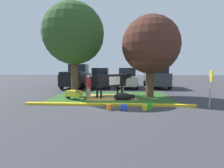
# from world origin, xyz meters

# --- Properties ---
(ground_plane) EXTENTS (80.00, 80.00, 0.00)m
(ground_plane) POSITION_xyz_m (0.00, 0.00, 0.00)
(ground_plane) COLOR #38383D
(grass_island) EXTENTS (7.88, 4.89, 0.02)m
(grass_island) POSITION_xyz_m (-0.08, 1.90, 0.01)
(grass_island) COLOR #2D5B23
(grass_island) RESTS_ON ground
(curb_yellow) EXTENTS (9.08, 0.24, 0.12)m
(curb_yellow) POSITION_xyz_m (-0.08, -0.69, 0.06)
(curb_yellow) COLOR yellow
(curb_yellow) RESTS_ON ground
(hay_bedding) EXTENTS (3.33, 2.57, 0.04)m
(hay_bedding) POSITION_xyz_m (-0.06, 1.74, 0.03)
(hay_bedding) COLOR tan
(hay_bedding) RESTS_ON ground
(shade_tree_left) EXTENTS (4.19, 4.19, 6.43)m
(shade_tree_left) POSITION_xyz_m (-2.69, 2.10, 4.31)
(shade_tree_left) COLOR #4C3823
(shade_tree_left) RESTS_ON ground
(shade_tree_right) EXTENTS (3.87, 3.87, 5.49)m
(shade_tree_right) POSITION_xyz_m (2.54, 2.08, 3.53)
(shade_tree_right) COLOR #4C3823
(shade_tree_right) RESTS_ON ground
(cow_holstein) EXTENTS (2.65, 2.30, 1.59)m
(cow_holstein) POSITION_xyz_m (-0.12, 2.01, 1.14)
(cow_holstein) COLOR black
(cow_holstein) RESTS_ON ground
(calf_lying) EXTENTS (1.31, 0.52, 0.48)m
(calf_lying) POSITION_xyz_m (0.72, 0.73, 0.24)
(calf_lying) COLOR black
(calf_lying) RESTS_ON ground
(person_handler) EXTENTS (0.34, 0.53, 1.57)m
(person_handler) POSITION_xyz_m (-1.51, 1.08, 0.84)
(person_handler) COLOR #9E7F5B
(person_handler) RESTS_ON ground
(person_visitor_near) EXTENTS (0.48, 0.34, 1.56)m
(person_visitor_near) POSITION_xyz_m (0.66, 3.32, 0.83)
(person_visitor_near) COLOR #9E7F5B
(person_visitor_near) RESTS_ON ground
(wheelbarrow) EXTENTS (1.55, 1.10, 0.63)m
(wheelbarrow) POSITION_xyz_m (-2.42, 0.87, 0.39)
(wheelbarrow) COLOR gold
(wheelbarrow) RESTS_ON ground
(parking_sign) EXTENTS (0.12, 0.44, 1.88)m
(parking_sign) POSITION_xyz_m (4.95, -1.05, 1.33)
(parking_sign) COLOR #99999E
(parking_sign) RESTS_ON ground
(bucket_orange) EXTENTS (0.27, 0.27, 0.28)m
(bucket_orange) POSITION_xyz_m (0.04, -1.63, 0.15)
(bucket_orange) COLOR orange
(bucket_orange) RESTS_ON ground
(bucket_blue) EXTENTS (0.34, 0.34, 0.25)m
(bucket_blue) POSITION_xyz_m (0.73, -1.57, 0.13)
(bucket_blue) COLOR blue
(bucket_blue) RESTS_ON ground
(bucket_yellow) EXTENTS (0.29, 0.29, 0.26)m
(bucket_yellow) POSITION_xyz_m (1.73, -1.54, 0.14)
(bucket_yellow) COLOR yellow
(bucket_yellow) RESTS_ON ground
(bucket_green) EXTENTS (0.27, 0.27, 0.30)m
(bucket_green) POSITION_xyz_m (1.95, -1.48, 0.16)
(bucket_green) COLOR green
(bucket_green) RESTS_ON ground
(pickup_truck_black) EXTENTS (2.27, 5.42, 2.42)m
(pickup_truck_black) POSITION_xyz_m (-4.08, 7.77, 1.11)
(pickup_truck_black) COLOR black
(pickup_truck_black) RESTS_ON ground
(sedan_blue) EXTENTS (2.06, 4.42, 2.02)m
(sedan_blue) POSITION_xyz_m (-1.56, 7.78, 0.98)
(sedan_blue) COLOR black
(sedan_blue) RESTS_ON ground
(hatchback_white) EXTENTS (2.06, 4.42, 2.02)m
(hatchback_white) POSITION_xyz_m (1.11, 7.70, 0.98)
(hatchback_white) COLOR silver
(hatchback_white) RESTS_ON ground
(suv_dark_grey) EXTENTS (2.16, 4.62, 2.52)m
(suv_dark_grey) POSITION_xyz_m (4.15, 8.04, 1.27)
(suv_dark_grey) COLOR #3D3D42
(suv_dark_grey) RESTS_ON ground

